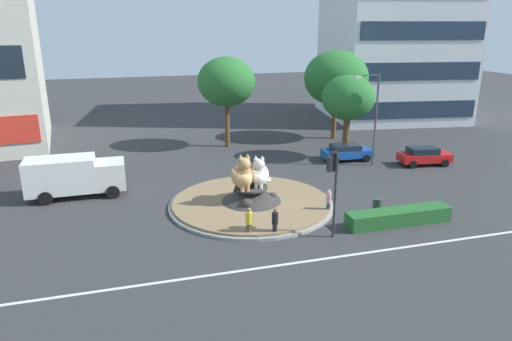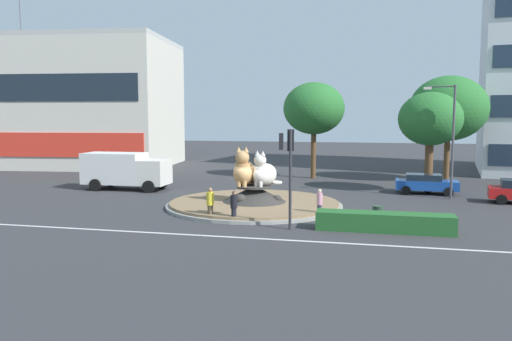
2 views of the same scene
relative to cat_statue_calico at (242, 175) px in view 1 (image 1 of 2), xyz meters
The scene contains 19 objects.
ground_plane 2.26m from the cat_statue_calico, ahead, with size 160.00×160.00×0.00m, color #333335.
lane_centreline 8.20m from the cat_statue_calico, 85.57° to the right, with size 112.00×0.20×0.01m, color silver.
roundabout_island 1.92m from the cat_statue_calico, ahead, with size 10.72×10.72×1.30m.
cat_statue_calico is the anchor object (origin of this frame).
cat_statue_white 1.22m from the cat_statue_calico, ahead, with size 2.01×2.21×2.16m.
traffic_light_mast 6.83m from the cat_statue_calico, 56.79° to the right, with size 0.71×0.59×4.87m.
office_tower 37.17m from the cat_statue_calico, 44.37° to the left, with size 16.94×17.18×25.46m.
clipped_hedge_strip 9.84m from the cat_statue_calico, 31.76° to the right, with size 6.48×1.20×0.90m, color #235B28.
broadleaf_tree_behind_island 21.13m from the cat_statue_calico, 48.87° to the left, with size 6.39×6.39×8.88m.
second_tree_near_tower 16.09m from the cat_statue_calico, 81.12° to the left, with size 5.38×5.38×8.48m.
third_tree_left 14.76m from the cat_statue_calico, 36.89° to the left, with size 4.51×4.51×7.24m.
streetlight_arm 14.06m from the cat_statue_calico, 25.50° to the left, with size 2.03×0.47×7.56m.
pedestrian_yellow_shirt 4.63m from the cat_statue_calico, 99.54° to the right, with size 0.39×0.39×1.74m.
pedestrian_black_shirt 4.96m from the cat_statue_calico, 82.08° to the right, with size 0.36×0.36×1.65m.
pedestrian_pink_shirt 5.66m from the cat_statue_calico, 27.94° to the right, with size 0.31×0.31×1.59m.
sedan_on_far_lane 13.87m from the cat_statue_calico, 34.89° to the left, with size 4.34×2.18×1.41m.
hatchback_near_shophouse 17.69m from the cat_statue_calico, 16.10° to the left, with size 4.43×2.38×1.52m.
delivery_box_truck 11.72m from the cat_statue_calico, 154.54° to the left, with size 6.44×2.72×2.76m.
litter_bin 8.72m from the cat_statue_calico, 21.72° to the right, with size 0.56×0.56×0.90m.
Camera 1 is at (-7.36, -27.10, 11.38)m, focal length 32.37 mm.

